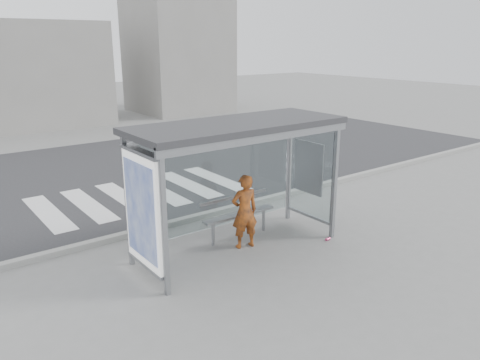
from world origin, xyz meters
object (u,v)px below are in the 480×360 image
Objects in this scene: bus_shelter at (220,157)px; soda_can at (328,239)px; bench at (239,214)px; person at (245,212)px.

bus_shelter is 3.04m from soda_can.
bus_shelter is 2.44× the size of bench.
bus_shelter is at bearing -149.80° from bench.
person is 0.56m from bench.
bench is at bearing 137.76° from soda_can.
bus_shelter reaches higher than person.
bus_shelter is 2.75× the size of person.
bus_shelter reaches higher than bench.
bench reaches higher than soda_can.
soda_can is (2.16, -0.84, -1.95)m from bus_shelter.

